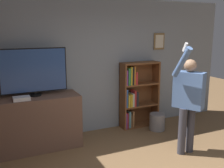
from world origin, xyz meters
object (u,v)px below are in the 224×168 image
bookshelf (135,95)px  person (189,97)px  game_console (22,99)px  waste_bin (157,122)px  television (34,71)px

bookshelf → person: size_ratio=0.74×
game_console → person: (2.52, -1.10, 0.01)m
person → bookshelf: bearing=156.1°
bookshelf → person: 1.50m
game_console → waste_bin: 2.80m
bookshelf → waste_bin: bearing=-49.9°
television → game_console: size_ratio=4.23×
game_console → bookshelf: 2.40m
television → person: 2.65m
bookshelf → waste_bin: 0.72m
person → waste_bin: bearing=141.5°
bookshelf → waste_bin: size_ratio=4.08×
person → waste_bin: 1.37m
game_console → television: bearing=41.1°
television → game_console: bearing=-138.9°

